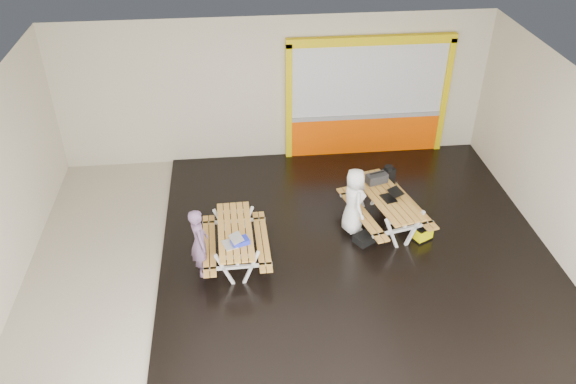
{
  "coord_description": "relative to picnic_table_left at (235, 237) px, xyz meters",
  "views": [
    {
      "loc": [
        -0.97,
        -8.43,
        7.31
      ],
      "look_at": [
        0.0,
        0.9,
        1.0
      ],
      "focal_mm": 36.26,
      "sensor_mm": 36.0,
      "label": 1
    }
  ],
  "objects": [
    {
      "name": "laptop_left",
      "position": [
        -0.06,
        -0.4,
        0.22
      ],
      "size": [
        0.42,
        0.4,
        0.15
      ],
      "color": "silver",
      "rests_on": "picnic_table_left"
    },
    {
      "name": "person_left",
      "position": [
        -0.64,
        -0.32,
        0.2
      ],
      "size": [
        0.43,
        0.56,
        1.39
      ],
      "primitive_type": "imported",
      "rotation": [
        0.0,
        0.0,
        1.78
      ],
      "color": "#6C5072",
      "rests_on": "deck"
    },
    {
      "name": "dark_case",
      "position": [
        2.55,
        0.26,
        -0.43
      ],
      "size": [
        0.52,
        0.49,
        0.16
      ],
      "primitive_type": "cube",
      "rotation": [
        0.0,
        0.0,
        0.57
      ],
      "color": "black",
      "rests_on": "deck"
    },
    {
      "name": "person_right",
      "position": [
        2.35,
        0.61,
        0.25
      ],
      "size": [
        0.53,
        0.73,
        1.39
      ],
      "primitive_type": "imported",
      "rotation": [
        0.0,
        0.0,
        1.7
      ],
      "color": "white",
      "rests_on": "deck"
    },
    {
      "name": "laptop_right",
      "position": [
        3.11,
        0.66,
        0.27
      ],
      "size": [
        0.45,
        0.42,
        0.16
      ],
      "color": "black",
      "rests_on": "picnic_table_right"
    },
    {
      "name": "room",
      "position": [
        1.06,
        -0.14,
        1.19
      ],
      "size": [
        10.02,
        8.02,
        3.52
      ],
      "color": "#BDB4A0",
      "rests_on": "ground"
    },
    {
      "name": "deck",
      "position": [
        2.31,
        -0.14,
        -0.53
      ],
      "size": [
        7.5,
        7.98,
        0.05
      ],
      "primitive_type": "cube",
      "color": "black",
      "rests_on": "room"
    },
    {
      "name": "kiosk",
      "position": [
        3.26,
        3.79,
        0.89
      ],
      "size": [
        3.88,
        0.16,
        3.0
      ],
      "color": "#F54F00",
      "rests_on": "room"
    },
    {
      "name": "toolbox",
      "position": [
        2.95,
        1.26,
        0.32
      ],
      "size": [
        0.47,
        0.33,
        0.25
      ],
      "color": "black",
      "rests_on": "picnic_table_right"
    },
    {
      "name": "fluke_bag",
      "position": [
        3.7,
        0.21,
        -0.35
      ],
      "size": [
        0.44,
        0.38,
        0.32
      ],
      "color": "black",
      "rests_on": "deck"
    },
    {
      "name": "picnic_table_right",
      "position": [
        3.05,
        0.76,
        0.04
      ],
      "size": [
        1.75,
        2.2,
        0.78
      ],
      "color": "gold",
      "rests_on": "deck"
    },
    {
      "name": "picnic_table_left",
      "position": [
        0.0,
        0.0,
        0.0
      ],
      "size": [
        1.27,
        1.83,
        0.72
      ],
      "color": "gold",
      "rests_on": "deck"
    },
    {
      "name": "blue_pouch",
      "position": [
        0.09,
        -0.39,
        0.21
      ],
      "size": [
        0.35,
        0.3,
        0.09
      ],
      "primitive_type": "cube",
      "rotation": [
        0.0,
        0.0,
        0.34
      ],
      "color": "#1D28CC",
      "rests_on": "picnic_table_left"
    },
    {
      "name": "backpack",
      "position": [
        3.28,
        1.57,
        0.15
      ],
      "size": [
        0.34,
        0.3,
        0.48
      ],
      "color": "black",
      "rests_on": "picnic_table_right"
    }
  ]
}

